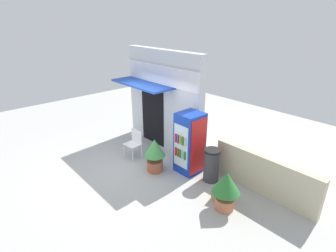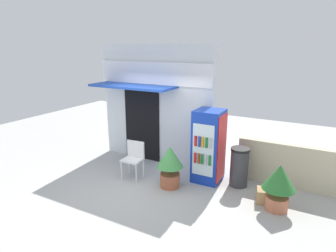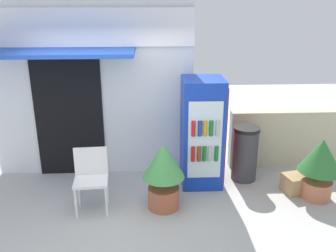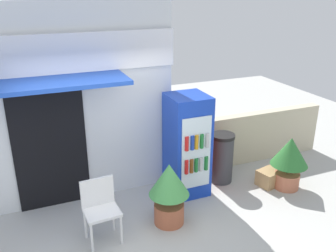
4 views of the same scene
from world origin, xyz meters
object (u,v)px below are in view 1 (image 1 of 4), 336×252
(potted_plant_curbside, at_px, (226,187))
(potted_plant_near_shop, at_px, (155,152))
(plastic_chair, at_px, (134,142))
(drink_cooler, at_px, (190,143))
(cardboard_box, at_px, (221,195))
(trash_bin, at_px, (211,165))

(potted_plant_curbside, bearing_deg, potted_plant_near_shop, -176.30)
(plastic_chair, relative_size, potted_plant_near_shop, 0.92)
(drink_cooler, relative_size, potted_plant_curbside, 1.82)
(drink_cooler, bearing_deg, cardboard_box, -14.94)
(trash_bin, bearing_deg, cardboard_box, -33.41)
(drink_cooler, relative_size, trash_bin, 1.89)
(potted_plant_curbside, distance_m, trash_bin, 1.18)
(cardboard_box, bearing_deg, trash_bin, 146.59)
(plastic_chair, height_order, potted_plant_curbside, potted_plant_curbside)
(potted_plant_near_shop, bearing_deg, drink_cooler, 48.62)
(plastic_chair, distance_m, cardboard_box, 3.19)
(cardboard_box, bearing_deg, plastic_chair, -174.30)
(plastic_chair, relative_size, cardboard_box, 2.38)
(plastic_chair, xyz_separation_m, trash_bin, (2.42, 0.79, -0.08))
(potted_plant_curbside, relative_size, trash_bin, 1.04)
(potted_plant_near_shop, xyz_separation_m, trash_bin, (1.39, 0.82, -0.12))
(potted_plant_curbside, xyz_separation_m, trash_bin, (-0.97, 0.67, -0.13))
(drink_cooler, bearing_deg, plastic_chair, -157.26)
(plastic_chair, bearing_deg, trash_bin, 18.12)
(trash_bin, bearing_deg, potted_plant_curbside, -34.84)
(trash_bin, bearing_deg, potted_plant_near_shop, -149.32)
(potted_plant_near_shop, distance_m, trash_bin, 1.62)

